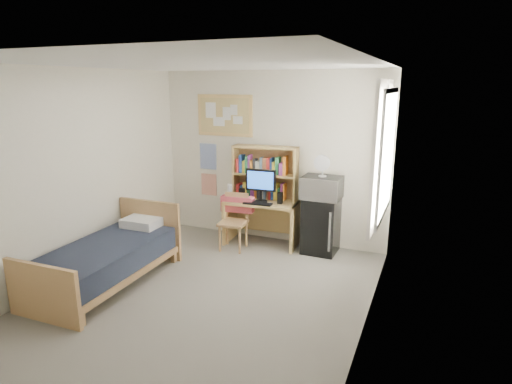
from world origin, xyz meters
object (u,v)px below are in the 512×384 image
at_px(bulletin_board, 225,115).
at_px(desk, 262,222).
at_px(monitor, 261,186).
at_px(desk_chair, 233,222).
at_px(bed, 106,265).
at_px(speaker_left, 242,194).
at_px(mini_fridge, 321,225).
at_px(desk_fan, 323,167).
at_px(speaker_right, 280,198).
at_px(microwave, 322,187).

height_order(bulletin_board, desk, bulletin_board).
bearing_deg(bulletin_board, monitor, -24.60).
height_order(desk_chair, bed, desk_chair).
bearing_deg(monitor, desk_chair, -139.65).
relative_size(monitor, speaker_left, 2.66).
bearing_deg(speaker_left, mini_fridge, 1.83).
bearing_deg(desk_fan, speaker_right, -173.52).
distance_m(desk, mini_fridge, 0.91).
relative_size(speaker_right, desk_fan, 0.61).
height_order(bulletin_board, monitor, bulletin_board).
distance_m(mini_fridge, bed, 2.98).
distance_m(bulletin_board, desk_chair, 1.70).
height_order(bed, speaker_right, speaker_right).
height_order(bulletin_board, speaker_left, bulletin_board).
height_order(desk_chair, monitor, monitor).
height_order(bulletin_board, microwave, bulletin_board).
bearing_deg(bulletin_board, bed, -102.30).
relative_size(speaker_left, desk_fan, 0.65).
relative_size(monitor, microwave, 0.90).
relative_size(desk_chair, desk_fan, 2.97).
bearing_deg(speaker_left, desk_chair, -96.85).
relative_size(bulletin_board, desk_chair, 1.13).
bearing_deg(mini_fridge, bed, -135.59).
distance_m(desk, microwave, 1.11).
relative_size(bulletin_board, monitor, 1.93).
xyz_separation_m(mini_fridge, speaker_left, (-1.21, -0.12, 0.37)).
bearing_deg(microwave, speaker_right, -173.52).
bearing_deg(microwave, bed, -135.87).
bearing_deg(desk, bed, -125.65).
height_order(desk_chair, speaker_left, speaker_left).
relative_size(desk_chair, microwave, 1.53).
xyz_separation_m(bulletin_board, desk_chair, (0.44, -0.65, -1.50)).
height_order(bulletin_board, speaker_right, bulletin_board).
height_order(desk, bed, desk).
relative_size(bulletin_board, speaker_left, 5.13).
height_order(bulletin_board, bed, bulletin_board).
xyz_separation_m(bed, monitor, (1.25, 1.95, 0.68)).
bearing_deg(desk, bulletin_board, 155.37).
bearing_deg(bulletin_board, speaker_right, -17.14).
height_order(monitor, speaker_right, monitor).
xyz_separation_m(desk, desk_chair, (-0.31, -0.37, 0.07)).
distance_m(speaker_right, desk_fan, 0.79).
distance_m(desk, speaker_left, 0.53).
relative_size(mini_fridge, desk_fan, 2.92).
relative_size(bulletin_board, bed, 0.51).
distance_m(desk, speaker_right, 0.53).
xyz_separation_m(microwave, desk_fan, (0.00, 0.00, 0.30)).
relative_size(bulletin_board, mini_fridge, 1.15).
bearing_deg(mini_fridge, speaker_right, -171.66).
bearing_deg(speaker_left, desk, 11.31).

